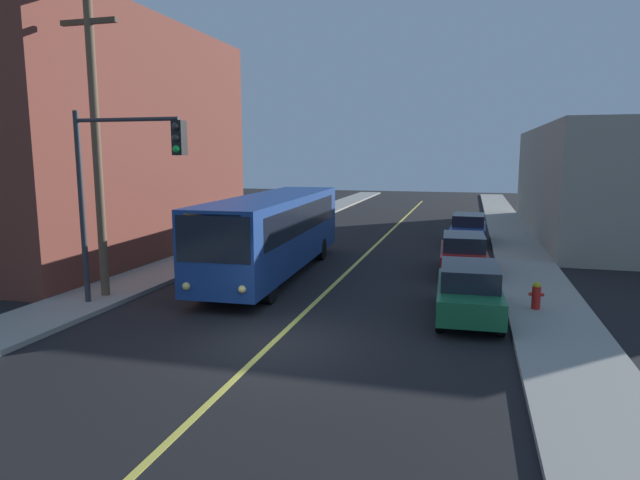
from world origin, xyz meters
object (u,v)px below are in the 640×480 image
object	(u,v)px
parked_car_red	(463,253)
traffic_signal_left_corner	(122,172)
city_bus	(274,230)
fire_hydrant	(536,295)
parked_car_blue	(468,228)
utility_pole_near	(95,124)
parked_car_green	(469,290)

from	to	relation	value
parked_car_red	traffic_signal_left_corner	world-z (taller)	traffic_signal_left_corner
traffic_signal_left_corner	parked_car_red	bearing A→B (deg)	39.32
city_bus	fire_hydrant	xyz separation A→B (m)	(9.59, -3.06, -1.23)
parked_car_blue	fire_hydrant	size ratio (longest dim) A/B	5.30
parked_car_blue	utility_pole_near	distance (m)	19.82
parked_car_blue	traffic_signal_left_corner	bearing A→B (deg)	-122.32
parked_car_blue	traffic_signal_left_corner	world-z (taller)	traffic_signal_left_corner
parked_car_green	traffic_signal_left_corner	distance (m)	10.99
city_bus	fire_hydrant	world-z (taller)	city_bus
utility_pole_near	parked_car_green	bearing A→B (deg)	4.89
parked_car_blue	utility_pole_near	size ratio (longest dim) A/B	0.43
fire_hydrant	parked_car_green	bearing A→B (deg)	-152.75
city_bus	parked_car_green	bearing A→B (deg)	-28.28
parked_car_green	parked_car_blue	size ratio (longest dim) A/B	1.00
parked_car_blue	utility_pole_near	world-z (taller)	utility_pole_near
city_bus	traffic_signal_left_corner	bearing A→B (deg)	-114.07
parked_car_red	utility_pole_near	world-z (taller)	utility_pole_near
city_bus	fire_hydrant	bearing A→B (deg)	-17.67
parked_car_red	utility_pole_near	size ratio (longest dim) A/B	0.43
city_bus	parked_car_green	world-z (taller)	city_bus
parked_car_green	parked_car_red	distance (m)	6.32
fire_hydrant	traffic_signal_left_corner	bearing A→B (deg)	-166.59
traffic_signal_left_corner	parked_car_blue	bearing A→B (deg)	57.68
parked_car_red	traffic_signal_left_corner	size ratio (longest dim) A/B	0.74
utility_pole_near	parked_car_blue	bearing A→B (deg)	52.40
parked_car_green	utility_pole_near	xyz separation A→B (m)	(-11.79, -1.01, 4.95)
parked_car_green	utility_pole_near	distance (m)	12.83
parked_car_green	utility_pole_near	size ratio (longest dim) A/B	0.43
traffic_signal_left_corner	utility_pole_near	bearing A→B (deg)	149.97
parked_car_red	fire_hydrant	size ratio (longest dim) A/B	5.32
parked_car_green	fire_hydrant	xyz separation A→B (m)	(2.00, 1.03, -0.26)
utility_pole_near	traffic_signal_left_corner	world-z (taller)	utility_pole_near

